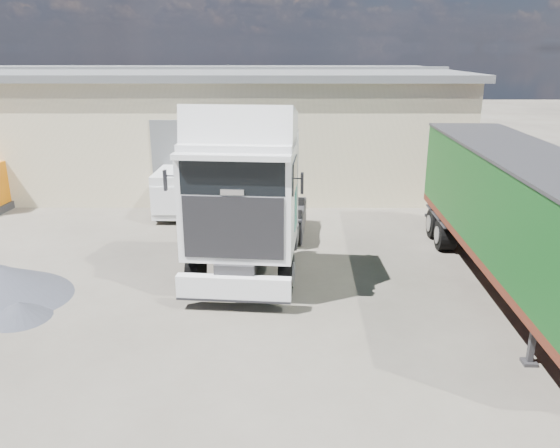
{
  "coord_description": "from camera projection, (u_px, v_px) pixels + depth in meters",
  "views": [
    {
      "loc": [
        1.21,
        -11.6,
        6.27
      ],
      "look_at": [
        1.16,
        3.0,
        1.56
      ],
      "focal_mm": 35.0,
      "sensor_mm": 36.0,
      "label": 1
    }
  ],
  "objects": [
    {
      "name": "ground",
      "position": [
        231.0,
        325.0,
        12.97
      ],
      "size": [
        120.0,
        120.0,
        0.0
      ],
      "primitive_type": "plane",
      "color": "#2A2722",
      "rests_on": "ground"
    },
    {
      "name": "warehouse",
      "position": [
        139.0,
        124.0,
        27.39
      ],
      "size": [
        30.6,
        12.6,
        5.42
      ],
      "color": "beige",
      "rests_on": "ground"
    },
    {
      "name": "tractor_unit",
      "position": [
        247.0,
        204.0,
        15.33
      ],
      "size": [
        3.48,
        7.74,
        5.01
      ],
      "rotation": [
        0.0,
        0.0,
        -0.09
      ],
      "color": "black",
      "rests_on": "ground"
    },
    {
      "name": "box_trailer",
      "position": [
        518.0,
        209.0,
        14.15
      ],
      "size": [
        2.84,
        11.47,
        3.79
      ],
      "rotation": [
        0.0,
        0.0,
        -0.04
      ],
      "color": "#2D2D30",
      "rests_on": "ground"
    },
    {
      "name": "panel_van",
      "position": [
        186.0,
        188.0,
        21.83
      ],
      "size": [
        1.93,
        4.51,
        1.83
      ],
      "rotation": [
        0.0,
        0.0,
        -0.02
      ],
      "color": "black",
      "rests_on": "ground"
    }
  ]
}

